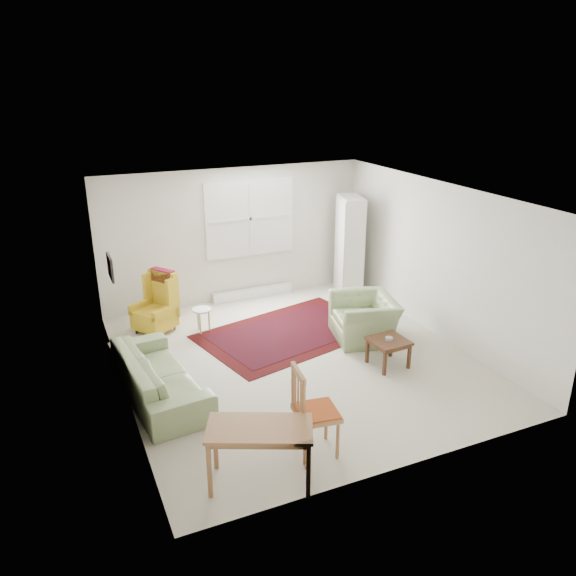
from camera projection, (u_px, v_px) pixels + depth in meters
name	position (u px, v px, depth m)	size (l,w,h in m)	color
room	(292.00, 277.00, 8.24)	(5.04, 5.54, 2.51)	beige
rug	(290.00, 332.00, 9.35)	(2.87, 1.85, 0.03)	black
sofa	(157.00, 367.00, 7.38)	(2.11, 0.83, 0.85)	gray
armchair	(364.00, 314.00, 9.05)	(1.07, 0.93, 0.83)	gray
wingback_chair	(153.00, 303.00, 9.23)	(0.59, 0.63, 1.03)	gold
coffee_table	(388.00, 352.00, 8.24)	(0.52, 0.52, 0.42)	#462615
stool	(202.00, 320.00, 9.34)	(0.31, 0.31, 0.42)	white
cabinet	(350.00, 246.00, 10.76)	(0.40, 0.77, 1.92)	silver
desk	(260.00, 455.00, 5.79)	(1.08, 0.54, 0.68)	#9A683E
desk_chair	(316.00, 411.00, 6.22)	(0.47, 0.47, 1.07)	#9A683E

